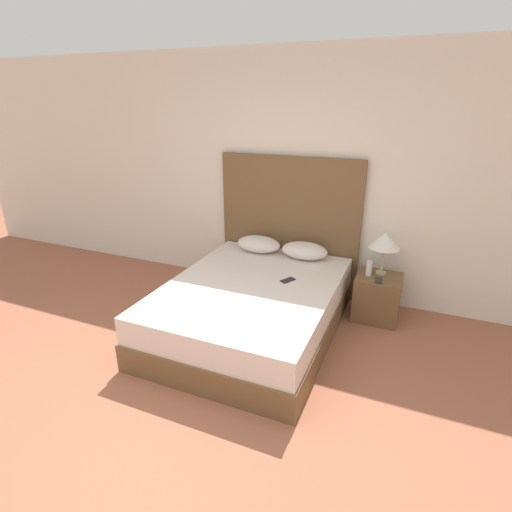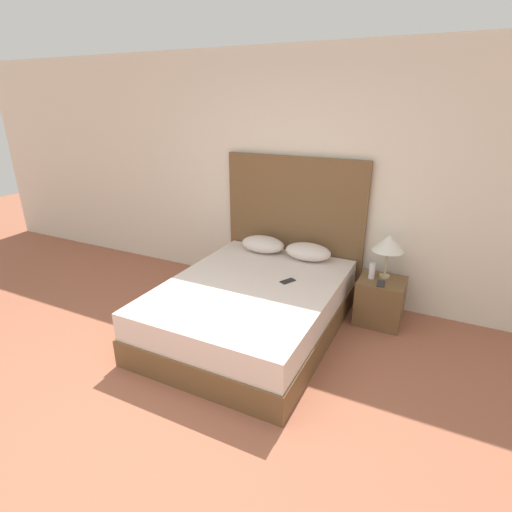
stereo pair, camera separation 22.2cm
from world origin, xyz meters
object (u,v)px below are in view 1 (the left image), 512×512
(table_lamp, at_px, (385,241))
(phone_on_nightstand, at_px, (378,280))
(bed, at_px, (252,308))
(nightstand, at_px, (377,297))
(phone_on_bed, at_px, (288,280))

(table_lamp, xyz_separation_m, phone_on_nightstand, (0.00, -0.19, -0.36))
(bed, bearing_deg, phone_on_nightstand, 30.29)
(nightstand, bearing_deg, bed, -145.76)
(bed, xyz_separation_m, table_lamp, (1.10, 0.84, 0.58))
(nightstand, height_order, phone_on_nightstand, phone_on_nightstand)
(table_lamp, bearing_deg, phone_on_bed, -141.96)
(bed, bearing_deg, nightstand, 34.24)
(phone_on_bed, xyz_separation_m, table_lamp, (0.81, 0.63, 0.31))
(bed, relative_size, phone_on_nightstand, 13.41)
(phone_on_bed, xyz_separation_m, nightstand, (0.81, 0.55, -0.28))
(nightstand, bearing_deg, table_lamp, 90.26)
(phone_on_bed, distance_m, phone_on_nightstand, 0.92)
(nightstand, distance_m, table_lamp, 0.61)
(bed, relative_size, phone_on_bed, 12.67)
(nightstand, xyz_separation_m, table_lamp, (-0.00, 0.09, 0.60))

